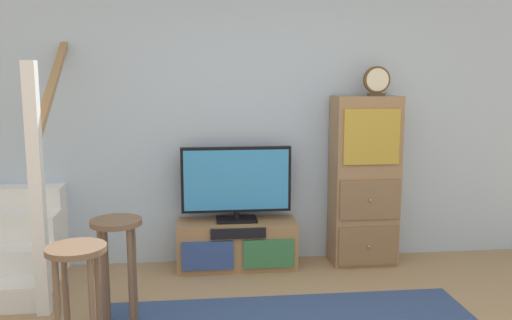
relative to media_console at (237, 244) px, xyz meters
name	(u,v)px	position (x,y,z in m)	size (l,w,h in m)	color
back_wall	(267,114)	(0.30, 0.27, 1.14)	(6.40, 0.12, 2.70)	#A8BCD1
media_console	(237,244)	(0.00, 0.00, 0.00)	(1.05, 0.38, 0.42)	#997047
television	(236,182)	(0.00, 0.02, 0.56)	(0.97, 0.22, 0.67)	black
side_cabinet	(364,181)	(1.16, 0.01, 0.55)	(0.58, 0.38, 1.52)	#93704C
desk_clock	(377,81)	(1.23, 0.00, 1.44)	(0.23, 0.08, 0.26)	#4C3823
staircase	(10,234)	(-1.94, 0.01, 0.16)	(1.00, 1.36, 2.20)	white
bar_stool_near	(78,279)	(-1.02, -1.58, 0.34)	(0.34, 0.34, 0.75)	brown
bar_stool_far	(117,248)	(-0.88, -1.07, 0.35)	(0.34, 0.34, 0.76)	brown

